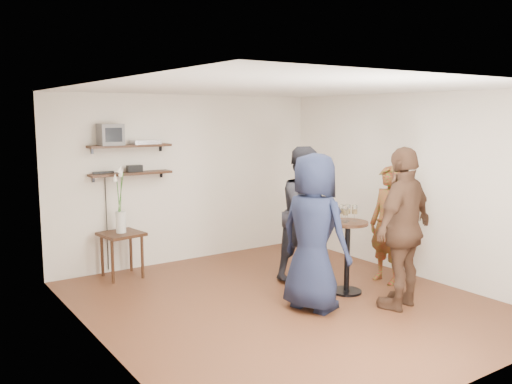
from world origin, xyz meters
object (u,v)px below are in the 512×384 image
Objects in this scene: side_table at (122,240)px; person_brown at (404,228)px; radio at (135,169)px; person_plaid at (388,225)px; drinks_table at (347,247)px; crt_monitor at (110,135)px; dvd_deck at (145,142)px; person_dark at (307,213)px; person_navy at (314,232)px.

side_table is 3.87m from person_brown.
person_plaid is at bearing -43.58° from radio.
side_table is 3.73m from person_plaid.
radio reaches higher than drinks_table.
dvd_deck is at bearing 0.00° from crt_monitor.
radio is at bearing -71.18° from person_brown.
dvd_deck reaches higher than drinks_table.
drinks_table is (2.16, -2.30, 0.07)m from side_table.
person_plaid is 1.12m from person_dark.
person_dark is at bearing -134.11° from person_plaid.
dvd_deck is at bearing 23.46° from side_table.
drinks_table is at bearing -90.00° from person_dark.
crt_monitor is 1.45× the size of radio.
person_plaid is (2.97, -2.49, -1.21)m from crt_monitor.
person_plaid is 0.87× the size of person_dark.
side_table is 0.35× the size of person_navy.
side_table is at bearing 140.92° from person_dark.
drinks_table is 0.58× the size of person_plaid.
side_table is at bearing 14.01° from person_navy.
side_table is 2.90m from person_navy.
crt_monitor reaches higher than person_plaid.
person_navy is at bearing -164.62° from drinks_table.
crt_monitor is 2.97m from person_dark.
dvd_deck is at bearing 3.33° from person_navy.
person_brown is (-0.60, -0.78, 0.16)m from person_plaid.
drinks_table is 0.84m from person_dark.
person_navy is at bearing -68.00° from radio.
dvd_deck is 0.25× the size of person_plaid.
crt_monitor is 0.61m from radio.
dvd_deck is 0.42m from radio.
crt_monitor is 4.06m from person_plaid.
person_plaid is (2.44, -2.49, -1.09)m from dvd_deck.
crt_monitor is 0.34× the size of drinks_table.
person_dark reaches higher than person_navy.
dvd_deck is 3.87m from person_brown.
radio is 0.12× the size of person_dark.
person_navy is (-1.52, -0.23, 0.12)m from person_plaid.
drinks_table is (2.19, -2.51, -1.41)m from crt_monitor.
drinks_table is 0.49× the size of person_brown.
person_plaid is 0.84× the size of person_brown.
person_brown is (2.36, -3.27, -1.05)m from crt_monitor.
dvd_deck is at bearing 0.00° from radio.
side_table is (0.03, -0.21, -1.48)m from crt_monitor.
drinks_table is at bearing -53.71° from radio.
person_dark is 1.00× the size of person_navy.
dvd_deck is 0.42× the size of drinks_table.
person_dark is at bearing -46.97° from dvd_deck.
dvd_deck is 0.21× the size of person_brown.
dvd_deck is 0.62× the size of side_table.
person_brown is at bearing -77.13° from drinks_table.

